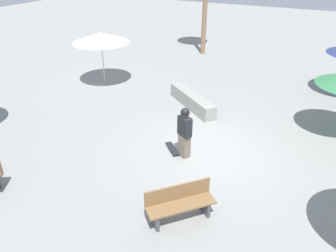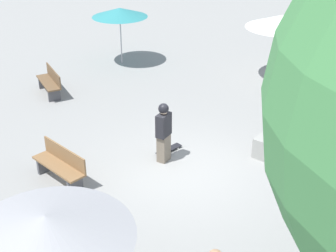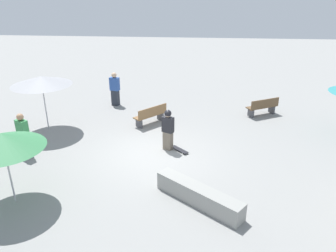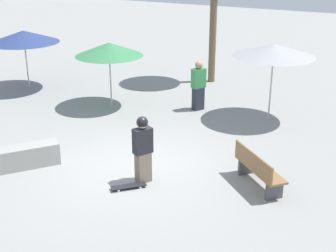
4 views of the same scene
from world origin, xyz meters
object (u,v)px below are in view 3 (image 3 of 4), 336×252
(concrete_ledge, at_px, (198,195))
(bystander_watching, at_px, (115,89))
(skateboard, at_px, (180,150))
(bench_far, at_px, (151,115))
(skater_main, at_px, (168,128))
(shade_umbrella_grey, at_px, (41,81))
(bench_near, at_px, (263,107))
(shade_umbrella_green, at_px, (2,141))
(bystander_far, at_px, (23,135))

(concrete_ledge, relative_size, bystander_watching, 1.46)
(skateboard, xyz_separation_m, bench_far, (2.52, 1.45, 0.37))
(skater_main, distance_m, concrete_ledge, 3.56)
(shade_umbrella_grey, bearing_deg, bench_near, -74.93)
(bench_near, relative_size, shade_umbrella_grey, 0.65)
(skater_main, xyz_separation_m, concrete_ledge, (-3.31, -1.17, -0.59))
(skateboard, relative_size, bench_near, 0.44)
(skateboard, bearing_deg, bench_far, 164.39)
(bench_far, bearing_deg, skateboard, -107.70)
(bystander_watching, bearing_deg, shade_umbrella_grey, -108.28)
(bench_near, xyz_separation_m, shade_umbrella_grey, (-2.57, 9.55, 1.76))
(skater_main, bearing_deg, shade_umbrella_grey, -166.07)
(shade_umbrella_green, relative_size, bystander_watching, 1.28)
(shade_umbrella_grey, relative_size, bystander_watching, 1.42)
(skater_main, relative_size, bench_near, 0.99)
(bench_near, distance_m, bystander_far, 10.57)
(concrete_ledge, xyz_separation_m, shade_umbrella_grey, (4.71, 6.51, 1.91))
(skater_main, distance_m, shade_umbrella_green, 5.63)
(shade_umbrella_green, xyz_separation_m, bystander_far, (2.74, 1.03, -1.13))
(bench_near, bearing_deg, concrete_ledge, -141.83)
(skateboard, bearing_deg, skater_main, -150.12)
(skater_main, bearing_deg, bystander_watching, 152.13)
(shade_umbrella_green, bearing_deg, shade_umbrella_grey, 13.51)
(skater_main, height_order, bench_near, skater_main)
(bystander_far, bearing_deg, shade_umbrella_grey, -56.69)
(bystander_far, bearing_deg, skater_main, -141.06)
(skateboard, xyz_separation_m, bystander_watching, (4.91, 3.63, 0.81))
(skateboard, distance_m, bystander_far, 5.72)
(bench_near, bearing_deg, shade_umbrella_green, -166.67)
(bench_near, distance_m, shade_umbrella_green, 11.41)
(bench_far, height_order, bystander_watching, bystander_watching)
(skater_main, height_order, bystander_watching, bystander_watching)
(concrete_ledge, bearing_deg, shade_umbrella_green, 93.93)
(concrete_ledge, distance_m, shade_umbrella_green, 5.56)
(bench_far, xyz_separation_m, bystander_far, (-3.34, 4.16, 0.39))
(bench_far, bearing_deg, bystander_watching, 85.04)
(bench_far, xyz_separation_m, shade_umbrella_grey, (-1.01, 4.35, 1.76))
(skateboard, relative_size, shade_umbrella_grey, 0.29)
(skater_main, relative_size, bystander_watching, 0.92)
(concrete_ledge, distance_m, bench_near, 7.89)
(shade_umbrella_grey, bearing_deg, concrete_ledge, -125.86)
(skater_main, relative_size, bystander_far, 0.98)
(skater_main, relative_size, bench_far, 1.08)
(bench_near, bearing_deg, skater_main, -165.88)
(concrete_ledge, height_order, bench_far, bench_far)
(concrete_ledge, distance_m, bystander_watching, 9.21)
(skater_main, relative_size, shade_umbrella_grey, 0.65)
(bystander_watching, bearing_deg, skateboard, -39.20)
(bystander_far, bearing_deg, skateboard, -143.08)
(bystander_watching, bearing_deg, concrete_ledge, -47.48)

